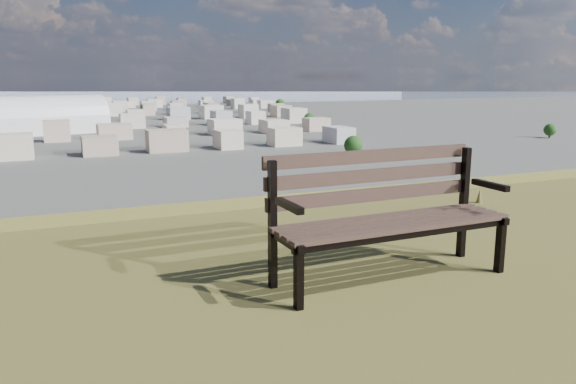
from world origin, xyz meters
name	(u,v)px	position (x,y,z in m)	size (l,w,h in m)	color
park_bench	(386,208)	(-0.06, 1.48, 25.54)	(1.84, 0.63, 0.96)	#483229
arena	(44,122)	(-4.56, 287.06, 5.50)	(59.36, 36.61, 23.33)	silver
city_blocks	(52,113)	(0.00, 394.44, 3.50)	(395.00, 361.00, 7.00)	silver
bay_water	(49,95)	(0.00, 900.00, 0.00)	(2400.00, 700.00, 0.12)	gray
far_hills	(17,77)	(-60.92, 1402.93, 25.47)	(2050.00, 340.00, 60.00)	#8792A8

